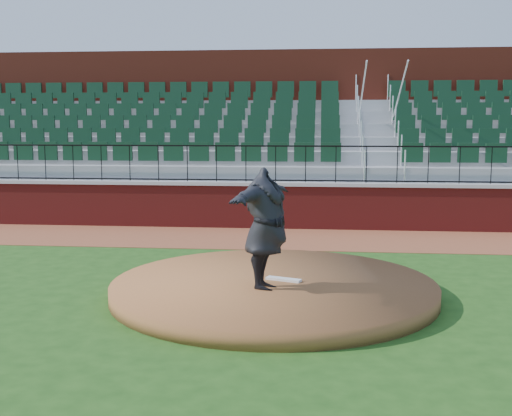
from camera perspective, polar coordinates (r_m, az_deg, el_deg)
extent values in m
plane|color=#1E4714|center=(11.18, -0.77, -7.64)|extent=(90.00, 90.00, 0.00)
cube|color=brown|center=(16.43, 1.35, -2.68)|extent=(34.00, 3.20, 0.01)
cube|color=maroon|center=(17.91, 1.74, 0.10)|extent=(34.00, 0.35, 1.20)
cube|color=#B7B7B7|center=(17.84, 1.75, 2.17)|extent=(34.00, 0.45, 0.10)
cube|color=maroon|center=(23.27, 2.71, 7.13)|extent=(34.00, 0.50, 5.50)
cylinder|color=brown|center=(11.04, 1.57, -7.16)|extent=(5.53, 5.53, 0.25)
cube|color=white|center=(11.06, 2.47, -6.36)|extent=(0.63, 0.36, 0.04)
imported|color=black|center=(10.34, 0.87, -1.84)|extent=(1.22, 2.53, 1.98)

